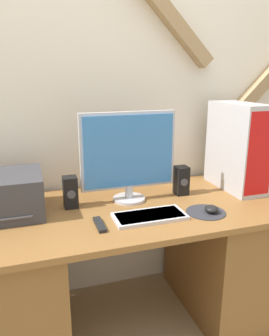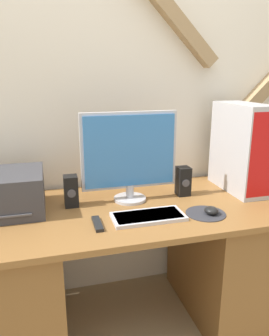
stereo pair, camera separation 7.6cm
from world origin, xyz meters
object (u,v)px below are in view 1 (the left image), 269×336
(keyboard, at_px, (150,216))
(speaker_right, at_px, (181,180))
(computer_tower, at_px, (238,147))
(remote_control, at_px, (100,225))
(mouse, at_px, (211,209))
(speaker_left, at_px, (70,192))
(monitor, at_px, (129,154))
(printer, at_px, (1,195))

(keyboard, height_order, speaker_right, speaker_right)
(computer_tower, relative_size, remote_control, 3.41)
(mouse, xyz_separation_m, speaker_left, (-0.66, 0.30, 0.06))
(monitor, height_order, remote_control, monitor)
(keyboard, bearing_deg, printer, 158.36)
(printer, bearing_deg, mouse, -17.39)
(keyboard, xyz_separation_m, printer, (-0.68, 0.27, 0.09))
(computer_tower, distance_m, remote_control, 0.98)
(mouse, height_order, speaker_left, speaker_left)
(speaker_left, xyz_separation_m, remote_control, (0.09, -0.27, -0.08))
(printer, height_order, remote_control, printer)
(keyboard, height_order, computer_tower, computer_tower)
(printer, distance_m, speaker_left, 0.33)
(remote_control, bearing_deg, printer, 146.82)
(speaker_left, xyz_separation_m, speaker_right, (0.64, -0.00, 0.00))
(mouse, bearing_deg, printer, 162.61)
(speaker_right, distance_m, remote_control, 0.61)
(printer, xyz_separation_m, speaker_left, (0.33, -0.01, -0.02))
(computer_tower, distance_m, printer, 1.34)
(computer_tower, bearing_deg, speaker_right, -179.67)
(monitor, distance_m, speaker_left, 0.37)
(mouse, height_order, computer_tower, computer_tower)
(mouse, distance_m, printer, 1.04)
(computer_tower, height_order, speaker_left, computer_tower)
(printer, bearing_deg, remote_control, -33.18)
(mouse, relative_size, computer_tower, 0.15)
(keyboard, xyz_separation_m, computer_tower, (0.65, 0.26, 0.25))
(keyboard, relative_size, mouse, 4.64)
(keyboard, height_order, mouse, mouse)
(speaker_left, bearing_deg, keyboard, -36.76)
(keyboard, distance_m, speaker_right, 0.39)
(speaker_left, bearing_deg, mouse, -24.41)
(printer, bearing_deg, speaker_left, -2.04)
(monitor, bearing_deg, printer, 179.23)
(computer_tower, bearing_deg, keyboard, -158.40)
(computer_tower, bearing_deg, remote_control, -163.36)
(computer_tower, xyz_separation_m, printer, (-1.33, 0.01, -0.16))
(monitor, height_order, speaker_right, monitor)
(speaker_right, bearing_deg, remote_control, -153.63)
(monitor, xyz_separation_m, keyboard, (0.03, -0.26, -0.25))
(printer, xyz_separation_m, remote_control, (0.43, -0.28, -0.09))
(monitor, bearing_deg, keyboard, -84.44)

